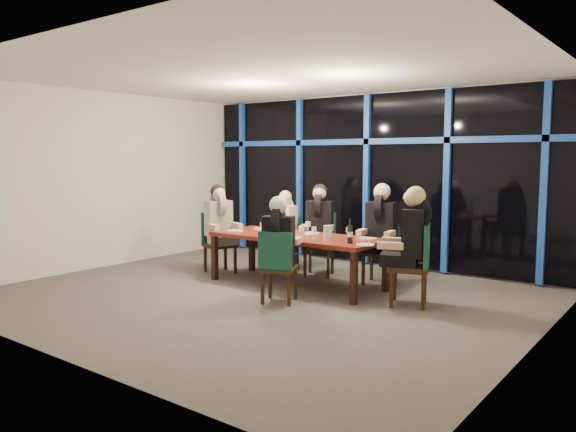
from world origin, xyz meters
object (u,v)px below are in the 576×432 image
Objects in this scene: dining_table at (296,240)px; diner_end_left at (219,216)px; water_pitcher at (328,233)px; diner_far_mid at (319,216)px; wine_bottle at (350,234)px; chair_far_right at (382,245)px; diner_end_right at (410,228)px; chair_far_mid at (320,240)px; chair_end_right at (416,261)px; diner_far_right at (381,219)px; chair_near_mid at (278,263)px; chair_far_left at (286,240)px; diner_far_left at (283,219)px; chair_end_left at (218,239)px; diner_near_mid at (279,233)px.

diner_end_left reaches higher than dining_table.
water_pitcher is at bearing -72.98° from diner_end_left.
diner_far_mid reaches higher than wine_bottle.
wine_bottle is 1.61× the size of water_pitcher.
diner_end_left reaches higher than chair_far_right.
diner_end_left is 2.58m from wine_bottle.
diner_end_right is at bearing -69.55° from diner_end_left.
chair_end_right is at bearing -45.25° from chair_far_mid.
dining_table is 1.07m from wine_bottle.
diner_far_right is 0.98× the size of diner_end_right.
water_pitcher is (0.81, -1.02, 0.30)m from chair_far_mid.
chair_far_left is at bearing -78.33° from chair_near_mid.
wine_bottle is at bearing -27.18° from chair_far_left.
diner_far_right is (0.52, 1.82, 0.45)m from chair_near_mid.
water_pitcher is (-1.16, -0.12, -0.14)m from diner_end_right.
diner_far_right is at bearing -23.82° from chair_far_mid.
wine_bottle is (-0.86, -0.20, 0.30)m from chair_end_right.
diner_far_right reaches higher than chair_far_left.
wine_bottle is (1.16, -0.99, -0.08)m from diner_far_mid.
diner_far_mid is at bearing -90.00° from chair_far_mid.
wine_bottle is at bearing -4.37° from water_pitcher.
chair_near_mid is 1.07× the size of diner_far_left.
diner_end_right is at bearing -14.71° from diner_far_left.
diner_far_left is at bearing 174.61° from chair_far_right.
chair_far_mid is 1.08m from chair_far_right.
diner_end_right reaches higher than chair_far_left.
chair_far_right is at bearing 77.78° from water_pitcher.
chair_end_left is at bearing 179.43° from dining_table.
chair_end_right is at bearing -53.57° from chair_far_right.
chair_end_left is 2.97× the size of wine_bottle.
chair_end_left is 2.27m from chair_near_mid.
chair_far_left is 1.83m from water_pitcher.
chair_end_right is 1.07× the size of diner_far_mid.
diner_far_mid is 1.06m from diner_far_right.
diner_near_mid is (0.52, -1.70, -0.05)m from diner_far_mid.
chair_far_left is 0.96× the size of chair_near_mid.
wine_bottle reaches higher than chair_end_left.
dining_table is 1.90m from chair_end_right.
dining_table is 1.21m from chair_far_left.
dining_table is 1.84m from diner_end_right.
dining_table is at bearing -111.23° from diner_end_right.
diner_end_left is at bearing -169.84° from chair_far_mid.
chair_far_mid is 0.98× the size of diner_end_right.
dining_table is 2.60× the size of chair_far_mid.
wine_bottle is (2.65, -0.22, 0.33)m from chair_end_left.
diner_near_mid is at bearing -117.36° from diner_far_right.
chair_far_mid is 0.40m from diner_far_mid.
chair_end_right reaches higher than chair_near_mid.
dining_table is 0.69m from water_pitcher.
water_pitcher reaches higher than dining_table.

